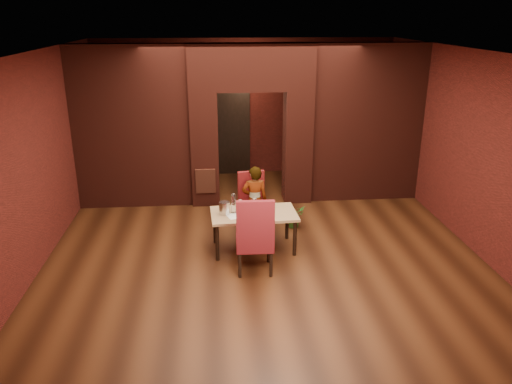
% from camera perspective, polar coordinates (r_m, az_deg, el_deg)
% --- Properties ---
extents(floor, '(8.00, 8.00, 0.00)m').
position_cam_1_polar(floor, '(8.73, 0.53, -5.59)').
color(floor, '#452211').
rests_on(floor, ground).
extents(ceiling, '(7.00, 8.00, 0.04)m').
position_cam_1_polar(ceiling, '(7.90, 0.61, 15.85)').
color(ceiling, silver).
rests_on(ceiling, ground).
extents(wall_back, '(7.00, 0.04, 3.20)m').
position_cam_1_polar(wall_back, '(12.06, -1.29, 9.61)').
color(wall_back, maroon).
rests_on(wall_back, ground).
extents(wall_front, '(7.00, 0.04, 3.20)m').
position_cam_1_polar(wall_front, '(4.47, 5.56, -9.09)').
color(wall_front, maroon).
rests_on(wall_front, ground).
extents(wall_left, '(0.04, 8.00, 3.20)m').
position_cam_1_polar(wall_left, '(8.58, -23.44, 3.67)').
color(wall_left, maroon).
rests_on(wall_left, ground).
extents(wall_right, '(0.04, 8.00, 3.20)m').
position_cam_1_polar(wall_right, '(9.18, 22.94, 4.73)').
color(wall_right, maroon).
rests_on(wall_right, ground).
extents(pillar_left, '(0.55, 0.55, 2.30)m').
position_cam_1_polar(pillar_left, '(10.18, -5.88, 4.97)').
color(pillar_left, maroon).
rests_on(pillar_left, ground).
extents(pillar_right, '(0.55, 0.55, 2.30)m').
position_cam_1_polar(pillar_right, '(10.33, 4.76, 5.21)').
color(pillar_right, maroon).
rests_on(pillar_right, ground).
extents(lintel, '(2.45, 0.55, 0.90)m').
position_cam_1_polar(lintel, '(9.92, -0.56, 14.08)').
color(lintel, maroon).
rests_on(lintel, ground).
extents(wing_wall_left, '(2.28, 0.35, 3.20)m').
position_cam_1_polar(wing_wall_left, '(10.20, -13.99, 7.11)').
color(wing_wall_left, maroon).
rests_on(wing_wall_left, ground).
extents(wing_wall_right, '(2.28, 0.35, 3.20)m').
position_cam_1_polar(wing_wall_right, '(10.55, 12.48, 7.64)').
color(wing_wall_right, maroon).
rests_on(wing_wall_right, ground).
extents(vent_panel, '(0.40, 0.03, 0.50)m').
position_cam_1_polar(vent_panel, '(10.07, -5.78, 1.24)').
color(vent_panel, '#A3482F').
rests_on(vent_panel, ground).
extents(rear_door, '(0.90, 0.08, 2.10)m').
position_cam_1_polar(rear_door, '(12.09, -3.16, 6.95)').
color(rear_door, black).
rests_on(rear_door, ground).
extents(rear_door_frame, '(1.02, 0.04, 2.22)m').
position_cam_1_polar(rear_door_frame, '(12.06, -3.15, 6.91)').
color(rear_door_frame, black).
rests_on(rear_door_frame, ground).
extents(dining_table, '(1.43, 0.85, 0.65)m').
position_cam_1_polar(dining_table, '(8.31, -0.26, -4.47)').
color(dining_table, tan).
rests_on(dining_table, ground).
extents(chair_far, '(0.56, 0.56, 1.06)m').
position_cam_1_polar(chair_far, '(8.94, -0.25, -1.24)').
color(chair_far, maroon).
rests_on(chair_far, ground).
extents(chair_near, '(0.57, 0.57, 1.23)m').
position_cam_1_polar(chair_near, '(7.55, -0.17, -4.74)').
color(chair_near, maroon).
rests_on(chair_near, ground).
extents(person_seated, '(0.46, 0.31, 1.25)m').
position_cam_1_polar(person_seated, '(8.81, -0.16, -0.94)').
color(person_seated, white).
rests_on(person_seated, ground).
extents(wine_glass_a, '(0.08, 0.08, 0.18)m').
position_cam_1_polar(wine_glass_a, '(8.24, -1.80, -1.53)').
color(wine_glass_a, silver).
rests_on(wine_glass_a, dining_table).
extents(wine_glass_b, '(0.08, 0.08, 0.20)m').
position_cam_1_polar(wine_glass_b, '(8.26, -0.22, -1.43)').
color(wine_glass_b, white).
rests_on(wine_glass_b, dining_table).
extents(wine_glass_c, '(0.07, 0.07, 0.18)m').
position_cam_1_polar(wine_glass_c, '(8.14, 1.20, -1.83)').
color(wine_glass_c, white).
rests_on(wine_glass_c, dining_table).
extents(tasting_sheet, '(0.40, 0.34, 0.00)m').
position_cam_1_polar(tasting_sheet, '(8.08, -2.12, -2.70)').
color(tasting_sheet, white).
rests_on(tasting_sheet, dining_table).
extents(wine_bucket, '(0.17, 0.17, 0.21)m').
position_cam_1_polar(wine_bucket, '(8.11, -3.64, -1.85)').
color(wine_bucket, silver).
rests_on(wine_bucket, dining_table).
extents(water_bottle, '(0.08, 0.08, 0.33)m').
position_cam_1_polar(water_bottle, '(8.13, -2.59, -1.29)').
color(water_bottle, white).
rests_on(water_bottle, dining_table).
extents(potted_plant, '(0.49, 0.47, 0.42)m').
position_cam_1_polar(potted_plant, '(9.23, 4.35, -2.78)').
color(potted_plant, '#2C6723').
rests_on(potted_plant, ground).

